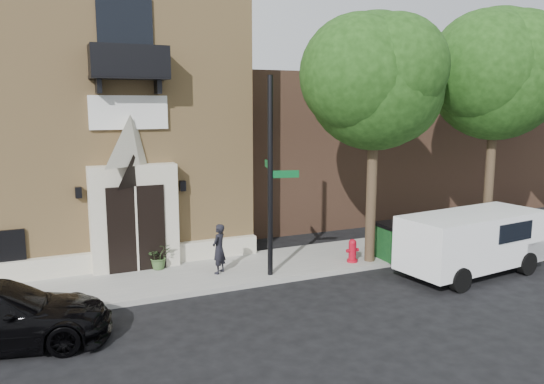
{
  "coord_description": "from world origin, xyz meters",
  "views": [
    {
      "loc": [
        -3.66,
        -13.32,
        5.14
      ],
      "look_at": [
        3.25,
        2.0,
        2.35
      ],
      "focal_mm": 35.0,
      "sensor_mm": 36.0,
      "label": 1
    }
  ],
  "objects_px": {
    "street_sign": "(271,177)",
    "pedestrian_near": "(219,249)",
    "fire_hydrant": "(352,251)",
    "cargo_van": "(475,240)",
    "dumpster": "(404,239)"
  },
  "relations": [
    {
      "from": "cargo_van",
      "to": "fire_hydrant",
      "type": "xyz_separation_m",
      "value": [
        -2.98,
        2.18,
        -0.55
      ]
    },
    {
      "from": "street_sign",
      "to": "pedestrian_near",
      "type": "xyz_separation_m",
      "value": [
        -1.36,
        0.75,
        -2.17
      ]
    },
    {
      "from": "cargo_van",
      "to": "dumpster",
      "type": "height_order",
      "value": "cargo_van"
    },
    {
      "from": "cargo_van",
      "to": "dumpster",
      "type": "distance_m",
      "value": 2.28
    },
    {
      "from": "cargo_van",
      "to": "dumpster",
      "type": "bearing_deg",
      "value": 113.16
    },
    {
      "from": "fire_hydrant",
      "to": "pedestrian_near",
      "type": "distance_m",
      "value": 4.32
    },
    {
      "from": "fire_hydrant",
      "to": "pedestrian_near",
      "type": "relative_size",
      "value": 0.5
    },
    {
      "from": "cargo_van",
      "to": "pedestrian_near",
      "type": "bearing_deg",
      "value": 152.14
    },
    {
      "from": "dumpster",
      "to": "pedestrian_near",
      "type": "relative_size",
      "value": 1.22
    },
    {
      "from": "fire_hydrant",
      "to": "dumpster",
      "type": "relative_size",
      "value": 0.41
    },
    {
      "from": "street_sign",
      "to": "pedestrian_near",
      "type": "bearing_deg",
      "value": 165.48
    },
    {
      "from": "dumpster",
      "to": "fire_hydrant",
      "type": "bearing_deg",
      "value": 175.08
    },
    {
      "from": "dumpster",
      "to": "cargo_van",
      "type": "bearing_deg",
      "value": -58.9
    },
    {
      "from": "cargo_van",
      "to": "pedestrian_near",
      "type": "xyz_separation_m",
      "value": [
        -7.23,
        2.85,
        -0.17
      ]
    },
    {
      "from": "cargo_van",
      "to": "street_sign",
      "type": "height_order",
      "value": "street_sign"
    }
  ]
}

